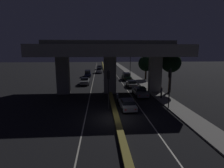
# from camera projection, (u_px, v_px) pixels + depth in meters

# --- Properties ---
(ground_plane) EXTENTS (200.00, 200.00, 0.00)m
(ground_plane) POSITION_uv_depth(u_px,v_px,m) (116.00, 119.00, 18.82)
(ground_plane) COLOR black
(lane_line_left_inner) EXTENTS (0.12, 126.00, 0.00)m
(lane_line_left_inner) POSITION_uv_depth(u_px,v_px,m) (94.00, 75.00, 52.89)
(lane_line_left_inner) COLOR beige
(lane_line_left_inner) RESTS_ON ground_plane
(lane_line_right_inner) EXTENTS (0.12, 126.00, 0.00)m
(lane_line_right_inner) POSITION_uv_depth(u_px,v_px,m) (117.00, 75.00, 53.36)
(lane_line_right_inner) COLOR beige
(lane_line_right_inner) RESTS_ON ground_plane
(median_divider) EXTENTS (0.60, 126.00, 0.31)m
(median_divider) POSITION_uv_depth(u_px,v_px,m) (105.00, 75.00, 53.09)
(median_divider) COLOR olive
(median_divider) RESTS_ON ground_plane
(sidewalk_right) EXTENTS (2.51, 126.00, 0.15)m
(sidewalk_right) POSITION_uv_depth(u_px,v_px,m) (136.00, 78.00, 46.80)
(sidewalk_right) COLOR gray
(sidewalk_right) RESTS_ON ground_plane
(elevated_overpass) EXTENTS (22.82, 13.92, 8.99)m
(elevated_overpass) POSITION_uv_depth(u_px,v_px,m) (110.00, 53.00, 29.25)
(elevated_overpass) COLOR gray
(elevated_overpass) RESTS_ON ground_plane
(traffic_light_left_of_median) EXTENTS (0.30, 0.49, 5.04)m
(traffic_light_left_of_median) POSITION_uv_depth(u_px,v_px,m) (108.00, 83.00, 21.02)
(traffic_light_left_of_median) COLOR black
(traffic_light_left_of_median) RESTS_ON ground_plane
(traffic_light_right_of_median) EXTENTS (0.30, 0.49, 5.14)m
(traffic_light_right_of_median) POSITION_uv_depth(u_px,v_px,m) (170.00, 82.00, 21.53)
(traffic_light_right_of_median) COLOR black
(traffic_light_right_of_median) RESTS_ON ground_plane
(street_lamp) EXTENTS (2.09, 0.32, 8.76)m
(street_lamp) POSITION_uv_depth(u_px,v_px,m) (130.00, 58.00, 52.03)
(street_lamp) COLOR #2D2D30
(street_lamp) RESTS_ON ground_plane
(car_silver_lead) EXTENTS (1.96, 4.05, 1.29)m
(car_silver_lead) POSITION_uv_depth(u_px,v_px,m) (127.00, 104.00, 21.81)
(car_silver_lead) COLOR gray
(car_silver_lead) RESTS_ON ground_plane
(car_grey_second) EXTENTS (1.93, 4.81, 1.47)m
(car_grey_second) POSITION_uv_depth(u_px,v_px,m) (140.00, 92.00, 28.29)
(car_grey_second) COLOR #515459
(car_grey_second) RESTS_ON ground_plane
(car_silver_third) EXTENTS (1.87, 4.04, 1.33)m
(car_silver_third) POSITION_uv_depth(u_px,v_px,m) (132.00, 83.00, 35.70)
(car_silver_third) COLOR gray
(car_silver_third) RESTS_ON ground_plane
(car_dark_green_fourth) EXTENTS (2.08, 4.41, 1.78)m
(car_dark_green_fourth) POSITION_uv_depth(u_px,v_px,m) (126.00, 76.00, 44.28)
(car_dark_green_fourth) COLOR black
(car_dark_green_fourth) RESTS_ON ground_plane
(car_silver_lead_oncoming) EXTENTS (2.03, 4.21, 1.48)m
(car_silver_lead_oncoming) POSITION_uv_depth(u_px,v_px,m) (85.00, 81.00, 38.08)
(car_silver_lead_oncoming) COLOR gray
(car_silver_lead_oncoming) RESTS_ON ground_plane
(car_dark_blue_second_oncoming) EXTENTS (2.00, 4.21, 1.86)m
(car_dark_blue_second_oncoming) POSITION_uv_depth(u_px,v_px,m) (88.00, 73.00, 49.97)
(car_dark_blue_second_oncoming) COLOR #141938
(car_dark_blue_second_oncoming) RESTS_ON ground_plane
(car_white_third_oncoming) EXTENTS (2.03, 4.29, 1.84)m
(car_white_third_oncoming) POSITION_uv_depth(u_px,v_px,m) (99.00, 70.00, 58.22)
(car_white_third_oncoming) COLOR silver
(car_white_third_oncoming) RESTS_ON ground_plane
(car_dark_blue_fourth_oncoming) EXTENTS (2.17, 4.85, 1.51)m
(car_dark_blue_fourth_oncoming) POSITION_uv_depth(u_px,v_px,m) (100.00, 67.00, 69.85)
(car_dark_blue_fourth_oncoming) COLOR #141938
(car_dark_blue_fourth_oncoming) RESTS_ON ground_plane
(motorcycle_black_filtering_near) EXTENTS (0.33, 1.80, 1.39)m
(motorcycle_black_filtering_near) POSITION_uv_depth(u_px,v_px,m) (117.00, 99.00, 24.50)
(motorcycle_black_filtering_near) COLOR black
(motorcycle_black_filtering_near) RESTS_ON ground_plane
(motorcycle_red_filtering_mid) EXTENTS (0.32, 1.91, 1.48)m
(motorcycle_red_filtering_mid) POSITION_uv_depth(u_px,v_px,m) (114.00, 88.00, 31.61)
(motorcycle_red_filtering_mid) COLOR black
(motorcycle_red_filtering_mid) RESTS_ON ground_plane
(pedestrian_on_sidewalk) EXTENTS (0.31, 0.31, 1.71)m
(pedestrian_on_sidewalk) POSITION_uv_depth(u_px,v_px,m) (161.00, 92.00, 26.47)
(pedestrian_on_sidewalk) COLOR black
(pedestrian_on_sidewalk) RESTS_ON sidewalk_right
(roadside_tree_kerbside_near) EXTENTS (3.44, 3.44, 6.97)m
(roadside_tree_kerbside_near) POSITION_uv_depth(u_px,v_px,m) (171.00, 63.00, 30.15)
(roadside_tree_kerbside_near) COLOR #38281C
(roadside_tree_kerbside_near) RESTS_ON ground_plane
(roadside_tree_kerbside_mid) EXTENTS (3.99, 3.99, 6.09)m
(roadside_tree_kerbside_mid) POSITION_uv_depth(u_px,v_px,m) (146.00, 63.00, 44.61)
(roadside_tree_kerbside_mid) COLOR #38281C
(roadside_tree_kerbside_mid) RESTS_ON ground_plane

